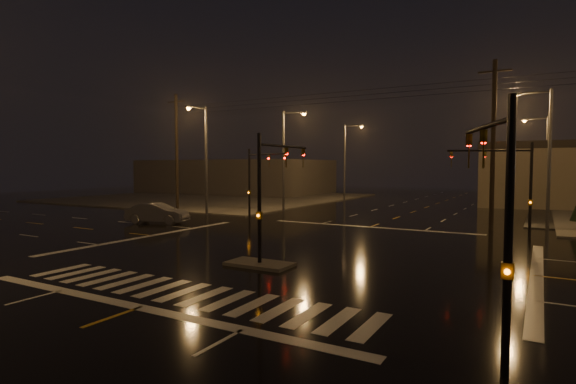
# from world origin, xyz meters

# --- Properties ---
(ground) EXTENTS (140.00, 140.00, 0.00)m
(ground) POSITION_xyz_m (0.00, 0.00, 0.00)
(ground) COLOR black
(ground) RESTS_ON ground
(sidewalk_nw) EXTENTS (36.00, 36.00, 0.12)m
(sidewalk_nw) POSITION_xyz_m (-30.00, 30.00, 0.06)
(sidewalk_nw) COLOR #4A4742
(sidewalk_nw) RESTS_ON ground
(median_island) EXTENTS (3.00, 1.60, 0.15)m
(median_island) POSITION_xyz_m (0.00, -4.00, 0.07)
(median_island) COLOR #4A4742
(median_island) RESTS_ON ground
(crosswalk) EXTENTS (15.00, 2.60, 0.01)m
(crosswalk) POSITION_xyz_m (0.00, -9.00, 0.01)
(crosswalk) COLOR beige
(crosswalk) RESTS_ON ground
(stop_bar_near) EXTENTS (16.00, 0.50, 0.01)m
(stop_bar_near) POSITION_xyz_m (0.00, -11.00, 0.01)
(stop_bar_near) COLOR beige
(stop_bar_near) RESTS_ON ground
(stop_bar_far) EXTENTS (16.00, 0.50, 0.01)m
(stop_bar_far) POSITION_xyz_m (0.00, 11.00, 0.01)
(stop_bar_far) COLOR beige
(stop_bar_far) RESTS_ON ground
(commercial_block) EXTENTS (30.00, 18.00, 5.60)m
(commercial_block) POSITION_xyz_m (-35.00, 42.00, 2.80)
(commercial_block) COLOR #46403D
(commercial_block) RESTS_ON ground
(signal_mast_median) EXTENTS (0.25, 4.59, 6.00)m
(signal_mast_median) POSITION_xyz_m (0.00, -3.07, 3.75)
(signal_mast_median) COLOR black
(signal_mast_median) RESTS_ON ground
(signal_mast_ne) EXTENTS (4.84, 1.86, 6.00)m
(signal_mast_ne) POSITION_xyz_m (9.50, 10.14, 3.79)
(signal_mast_ne) COLOR black
(signal_mast_ne) RESTS_ON ground
(signal_mast_nw) EXTENTS (4.84, 1.86, 6.00)m
(signal_mast_nw) POSITION_xyz_m (-9.50, 10.14, 3.79)
(signal_mast_nw) COLOR black
(signal_mast_nw) RESTS_ON ground
(signal_mast_se) EXTENTS (1.55, 3.87, 6.00)m
(signal_mast_se) POSITION_xyz_m (10.23, -9.75, 3.71)
(signal_mast_se) COLOR black
(signal_mast_se) RESTS_ON ground
(streetlight_1) EXTENTS (2.77, 0.32, 10.00)m
(streetlight_1) POSITION_xyz_m (-11.18, 18.00, 5.80)
(streetlight_1) COLOR #38383A
(streetlight_1) RESTS_ON ground
(streetlight_2) EXTENTS (2.77, 0.32, 10.00)m
(streetlight_2) POSITION_xyz_m (-11.18, 34.00, 5.80)
(streetlight_2) COLOR #38383A
(streetlight_2) RESTS_ON ground
(streetlight_3) EXTENTS (2.77, 0.32, 10.00)m
(streetlight_3) POSITION_xyz_m (11.18, 16.00, 5.80)
(streetlight_3) COLOR #38383A
(streetlight_3) RESTS_ON ground
(streetlight_4) EXTENTS (2.77, 0.32, 10.00)m
(streetlight_4) POSITION_xyz_m (11.18, 36.00, 5.80)
(streetlight_4) COLOR #38383A
(streetlight_4) RESTS_ON ground
(streetlight_5) EXTENTS (0.32, 2.77, 10.00)m
(streetlight_5) POSITION_xyz_m (-16.00, 11.18, 5.80)
(streetlight_5) COLOR #38383A
(streetlight_5) RESTS_ON ground
(utility_pole_0) EXTENTS (2.20, 0.32, 12.00)m
(utility_pole_0) POSITION_xyz_m (-22.00, 14.00, 6.13)
(utility_pole_0) COLOR black
(utility_pole_0) RESTS_ON ground
(utility_pole_1) EXTENTS (2.20, 0.32, 12.00)m
(utility_pole_1) POSITION_xyz_m (8.00, 14.00, 6.13)
(utility_pole_1) COLOR black
(utility_pole_1) RESTS_ON ground
(car_crossing) EXTENTS (5.22, 3.16, 1.63)m
(car_crossing) POSITION_xyz_m (-15.48, 4.84, 0.81)
(car_crossing) COLOR slate
(car_crossing) RESTS_ON ground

